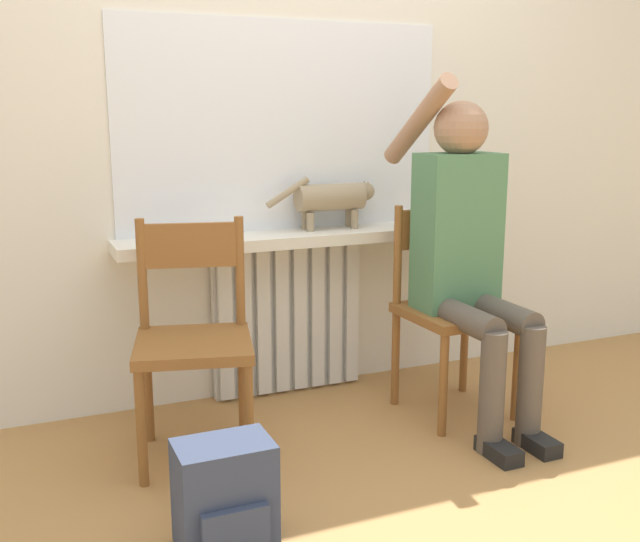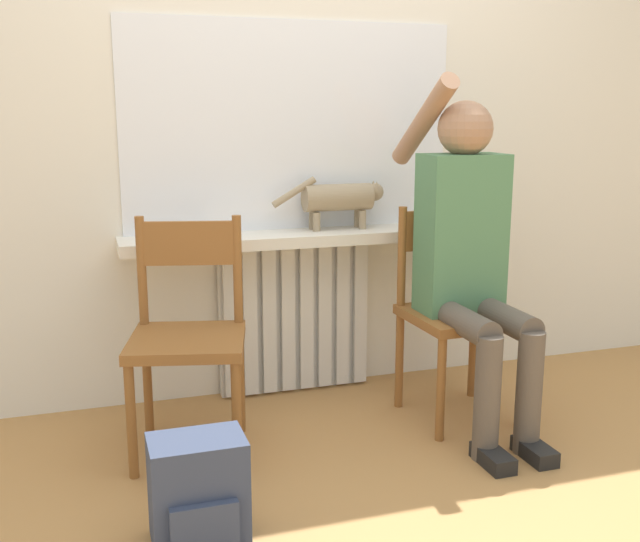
{
  "view_description": "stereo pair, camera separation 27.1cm",
  "coord_description": "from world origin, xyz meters",
  "px_view_note": "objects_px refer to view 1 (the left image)",
  "views": [
    {
      "loc": [
        -1.18,
        -1.99,
        1.3
      ],
      "look_at": [
        0.0,
        0.78,
        0.65
      ],
      "focal_mm": 42.0,
      "sensor_mm": 36.0,
      "label": 1
    },
    {
      "loc": [
        -0.92,
        -2.08,
        1.3
      ],
      "look_at": [
        0.0,
        0.78,
        0.65
      ],
      "focal_mm": 42.0,
      "sensor_mm": 36.0,
      "label": 2
    }
  ],
  "objects_px": {
    "chair_left": "(193,336)",
    "chair_right": "(451,305)",
    "person": "(468,245)",
    "backpack": "(225,496)",
    "cat": "(332,198)"
  },
  "relations": [
    {
      "from": "cat",
      "to": "person",
      "type": "bearing_deg",
      "value": -55.66
    },
    {
      "from": "chair_left",
      "to": "person",
      "type": "height_order",
      "value": "person"
    },
    {
      "from": "chair_left",
      "to": "cat",
      "type": "distance_m",
      "value": 0.99
    },
    {
      "from": "chair_right",
      "to": "backpack",
      "type": "relative_size",
      "value": 2.68
    },
    {
      "from": "chair_right",
      "to": "backpack",
      "type": "bearing_deg",
      "value": -153.65
    },
    {
      "from": "chair_left",
      "to": "backpack",
      "type": "relative_size",
      "value": 2.68
    },
    {
      "from": "chair_left",
      "to": "chair_right",
      "type": "relative_size",
      "value": 1.0
    },
    {
      "from": "chair_right",
      "to": "person",
      "type": "height_order",
      "value": "person"
    },
    {
      "from": "chair_right",
      "to": "cat",
      "type": "distance_m",
      "value": 0.72
    },
    {
      "from": "backpack",
      "to": "chair_right",
      "type": "bearing_deg",
      "value": 28.55
    },
    {
      "from": "chair_left",
      "to": "chair_right",
      "type": "height_order",
      "value": "same"
    },
    {
      "from": "person",
      "to": "backpack",
      "type": "distance_m",
      "value": 1.45
    },
    {
      "from": "chair_right",
      "to": "cat",
      "type": "height_order",
      "value": "cat"
    },
    {
      "from": "chair_left",
      "to": "chair_right",
      "type": "bearing_deg",
      "value": 13.95
    },
    {
      "from": "chair_left",
      "to": "cat",
      "type": "height_order",
      "value": "cat"
    }
  ]
}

